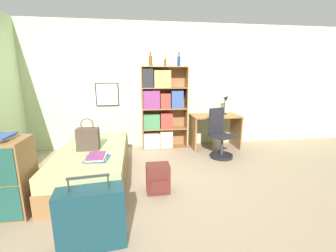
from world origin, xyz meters
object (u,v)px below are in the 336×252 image
(desk_lamp, at_px, (226,101))
(backpack, at_px, (158,179))
(bottle_green, at_px, (150,61))
(desk, at_px, (215,126))
(suitcase, at_px, (92,218))
(book_stack_on_bed, at_px, (97,157))
(bed, at_px, (93,164))
(bottle_clear, at_px, (179,61))
(waste_bin, at_px, (218,142))
(bottle_brown, at_px, (165,63))
(handbag, at_px, (88,139))
(desk_chair, at_px, (220,141))
(dresser, at_px, (1,178))
(bookcase, at_px, (160,109))

(desk_lamp, distance_m, backpack, 2.58)
(bottle_green, relative_size, desk_lamp, 0.64)
(desk, height_order, backpack, desk)
(suitcase, bearing_deg, desk_lamp, 48.85)
(book_stack_on_bed, relative_size, suitcase, 0.47)
(bed, height_order, book_stack_on_bed, book_stack_on_bed)
(bottle_green, bearing_deg, desk_lamp, -0.97)
(bottle_clear, distance_m, waste_bin, 1.90)
(book_stack_on_bed, distance_m, bottle_clear, 2.64)
(backpack, bearing_deg, bottle_brown, 79.26)
(suitcase, xyz_separation_m, bottle_brown, (1.05, 2.77, 1.50))
(desk, bearing_deg, bottle_green, 175.32)
(bed, bearing_deg, handbag, -150.90)
(bed, bearing_deg, bottle_brown, 46.39)
(suitcase, distance_m, desk_lamp, 3.66)
(backpack, bearing_deg, desk_lamp, 47.32)
(backpack, bearing_deg, desk_chair, 41.40)
(bottle_brown, bearing_deg, dresser, -135.38)
(bottle_brown, height_order, waste_bin, bottle_brown)
(waste_bin, bearing_deg, bottle_brown, 169.13)
(waste_bin, bearing_deg, dresser, -149.88)
(book_stack_on_bed, relative_size, bookcase, 0.19)
(book_stack_on_bed, bearing_deg, bottle_brown, 57.36)
(bottle_green, xyz_separation_m, backpack, (-0.06, -1.83, -1.63))
(desk_chair, relative_size, waste_bin, 3.55)
(bed, distance_m, desk, 2.63)
(bottle_green, bearing_deg, handbag, -127.71)
(bed, distance_m, suitcase, 1.45)
(handbag, height_order, desk_lamp, desk_lamp)
(desk_chair, height_order, backpack, desk_chair)
(handbag, xyz_separation_m, bottle_brown, (1.32, 1.37, 1.14))
(suitcase, bearing_deg, waste_bin, 49.65)
(dresser, bearing_deg, bookcase, 45.93)
(desk, bearing_deg, waste_bin, -40.58)
(bottle_green, xyz_separation_m, desk_chair, (1.26, -0.67, -1.51))
(bed, xyz_separation_m, bottle_green, (0.98, 1.30, 1.58))
(bookcase, relative_size, backpack, 4.40)
(desk_lamp, relative_size, waste_bin, 1.64)
(desk_lamp, distance_m, waste_bin, 0.90)
(desk_chair, relative_size, backpack, 2.41)
(bed, height_order, waste_bin, bed)
(handbag, bearing_deg, backpack, -27.75)
(dresser, xyz_separation_m, desk_lamp, (3.43, 2.03, 0.57))
(bottle_brown, height_order, backpack, bottle_brown)
(backpack, bearing_deg, bottle_green, 88.21)
(bed, distance_m, waste_bin, 2.66)
(handbag, relative_size, suitcase, 0.66)
(desk_chair, bearing_deg, bottle_brown, 143.33)
(desk_lamp, bearing_deg, suitcase, -131.15)
(bottle_brown, relative_size, desk_chair, 0.20)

